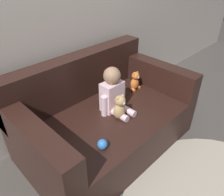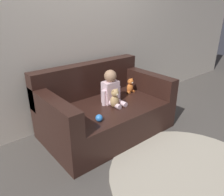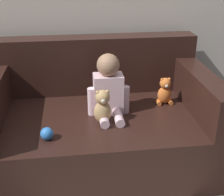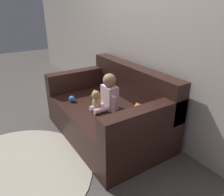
% 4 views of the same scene
% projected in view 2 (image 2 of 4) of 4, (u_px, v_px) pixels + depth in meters
% --- Properties ---
extents(ground_plane, '(12.00, 12.00, 0.00)m').
position_uv_depth(ground_plane, '(107.00, 131.00, 2.94)').
color(ground_plane, '#4C4742').
extents(wall_back, '(8.00, 0.05, 2.60)m').
position_uv_depth(wall_back, '(78.00, 27.00, 2.83)').
color(wall_back, beige).
rests_on(wall_back, ground_plane).
extents(couch, '(1.60, 0.98, 0.85)m').
position_uv_depth(couch, '(104.00, 109.00, 2.86)').
color(couch, black).
rests_on(couch, ground_plane).
extents(person_baby, '(0.29, 0.32, 0.43)m').
position_uv_depth(person_baby, '(111.00, 89.00, 2.74)').
color(person_baby, silver).
rests_on(person_baby, couch).
extents(teddy_bear_brown, '(0.12, 0.11, 0.24)m').
position_uv_depth(teddy_bear_brown, '(115.00, 98.00, 2.64)').
color(teddy_bear_brown, tan).
rests_on(teddy_bear_brown, couch).
extents(plush_toy_side, '(0.12, 0.09, 0.21)m').
position_uv_depth(plush_toy_side, '(130.00, 86.00, 3.10)').
color(plush_toy_side, orange).
rests_on(plush_toy_side, couch).
extents(toy_ball, '(0.08, 0.08, 0.08)m').
position_uv_depth(toy_ball, '(99.00, 118.00, 2.34)').
color(toy_ball, '#337FDB').
rests_on(toy_ball, couch).
extents(floor_rug, '(1.64, 1.64, 0.01)m').
position_uv_depth(floor_rug, '(192.00, 176.00, 2.16)').
color(floor_rug, '#B2A893').
rests_on(floor_rug, ground_plane).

